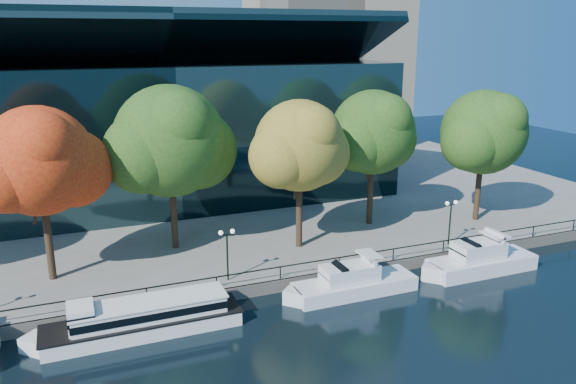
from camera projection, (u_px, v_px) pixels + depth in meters
name	position (u px, v px, depth m)	size (l,w,h in m)	color
ground	(297.00, 309.00, 40.23)	(160.00, 160.00, 0.00)	black
promenade	(189.00, 183.00, 72.61)	(90.00, 67.08, 1.00)	slate
railing	(280.00, 267.00, 42.61)	(88.20, 0.08, 0.99)	black
convention_building	(159.00, 128.00, 64.91)	(50.00, 24.57, 21.43)	black
tour_boat	(138.00, 318.00, 36.63)	(13.99, 3.12, 2.65)	white
cruiser_near	(350.00, 283.00, 42.25)	(10.59, 2.73, 3.07)	white
cruiser_far	(478.00, 260.00, 46.14)	(10.44, 2.89, 3.41)	white
tree_1	(42.00, 163.00, 40.44)	(10.00, 8.20, 13.19)	black
tree_2	(172.00, 143.00, 46.70)	(11.73, 9.62, 14.13)	black
tree_3	(302.00, 148.00, 47.09)	(9.69, 7.95, 12.87)	black
tree_4	(375.00, 134.00, 53.09)	(10.03, 8.23, 13.08)	black
tree_5	(485.00, 134.00, 54.28)	(10.25, 8.41, 12.98)	black
lamp_1	(227.00, 243.00, 41.82)	(1.26, 0.36, 4.03)	black
lamp_2	(451.00, 212.00, 49.08)	(1.26, 0.36, 4.03)	black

